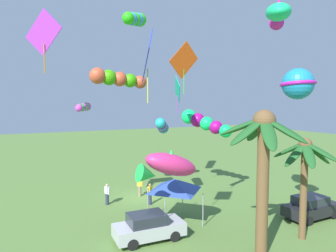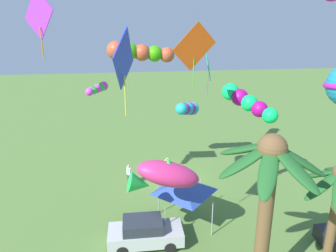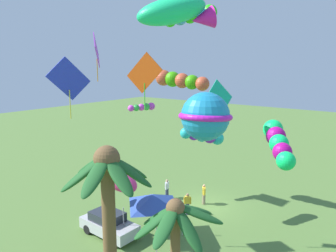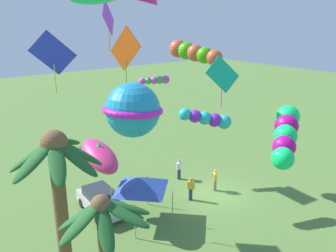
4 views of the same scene
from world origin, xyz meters
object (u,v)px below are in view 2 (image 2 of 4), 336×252
Objects in this scene: kite_diamond_11 at (39,15)px; kite_diamond_4 at (124,61)px; kite_tube_1 at (139,52)px; kite_diamond_10 at (208,66)px; spectator_1 at (172,181)px; spectator_0 at (129,175)px; parked_car_0 at (145,232)px; kite_tube_2 at (188,109)px; kite_diamond_6 at (194,47)px; kite_tube_7 at (247,102)px; kite_fish_8 at (164,175)px; spectator_2 at (167,167)px; festival_tent at (184,186)px; palm_tree_1 at (269,182)px; kite_tube_5 at (98,88)px.

kite_diamond_4 is at bearing 126.24° from kite_diamond_11.
kite_diamond_10 is at bearing 159.12° from kite_tube_1.
spectator_0 is at bearing -25.48° from spectator_1.
parked_car_0 is 6.82m from spectator_0.
kite_tube_2 reaches higher than spectator_1.
kite_diamond_6 reaches higher than parked_car_0.
kite_tube_1 is 1.30× the size of kite_diamond_4.
kite_tube_7 is 14.47m from kite_diamond_11.
kite_fish_8 is at bearing 102.09° from spectator_0.
kite_tube_7 is at bearing -135.54° from kite_diamond_4.
spectator_0 is 0.44× the size of kite_diamond_11.
kite_diamond_6 reaches higher than kite_tube_2.
kite_tube_1 is at bearing -147.90° from kite_diamond_11.
spectator_1 and spectator_2 have the same top height.
kite_diamond_11 is (9.57, 1.68, 2.96)m from kite_diamond_10.
spectator_2 reaches higher than parked_car_0.
spectator_2 is at bearing -152.00° from kite_diamond_11.
festival_tent is at bearing -148.19° from parked_car_0.
spectator_1 is at bearing 154.52° from spectator_0.
kite_tube_1 is at bearing -71.34° from kite_diamond_6.
palm_tree_1 is at bearing 100.44° from spectator_2.
palm_tree_1 is at bearing 102.99° from spectator_1.
palm_tree_1 is at bearing 88.89° from kite_diamond_10.
kite_tube_5 is 5.44m from kite_diamond_11.
palm_tree_1 is 2.54× the size of kite_diamond_10.
palm_tree_1 is 5.14m from kite_fish_8.
palm_tree_1 is 1.95× the size of kite_fish_8.
kite_tube_2 is 0.71× the size of kite_tube_7.
kite_tube_2 is 0.80× the size of kite_diamond_11.
kite_diamond_10 is at bearing -130.73° from parked_car_0.
kite_diamond_11 reaches higher than spectator_2.
spectator_2 is 11.66m from kite_diamond_6.
spectator_2 is 0.44× the size of kite_diamond_11.
kite_diamond_10 reaches higher than spectator_0.
festival_tent is at bearing 136.63° from kite_tube_5.
kite_tube_1 is 6.84m from kite_diamond_6.
kite_diamond_4 reaches higher than kite_fish_8.
spectator_1 is at bearing 1.19° from kite_diamond_10.
kite_diamond_4 is (0.20, 8.63, 9.01)m from spectator_0.
spectator_0 is at bearing -91.32° from kite_diamond_4.
kite_tube_2 is at bearing 176.60° from kite_tube_5.
kite_fish_8 is at bearing 76.93° from spectator_1.
parked_car_0 is at bearing 94.69° from spectator_0.
kite_diamond_6 is 6.24m from kite_fish_8.
kite_tube_7 reaches higher than kite_tube_2.
parked_car_0 is 1.05× the size of kite_fish_8.
kite_diamond_11 reaches higher than spectator_1.
kite_diamond_10 is (-4.70, -5.46, 7.92)m from parked_car_0.
kite_tube_1 reaches higher than spectator_0.
kite_tube_5 is at bearing -43.37° from festival_tent.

